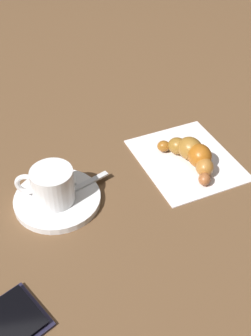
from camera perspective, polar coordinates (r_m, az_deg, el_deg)
ground_plane at (r=0.67m, az=-0.89°, el=-2.61°), size 1.80×1.80×0.00m
saucer at (r=0.65m, az=-9.12°, el=-4.18°), size 0.13×0.13×0.01m
espresso_cup at (r=0.63m, az=-9.87°, el=-2.27°), size 0.09×0.06×0.05m
teaspoon at (r=0.64m, az=-8.45°, el=-3.86°), size 0.11×0.07×0.01m
sugar_packet at (r=0.67m, az=-9.26°, el=-1.94°), size 0.06×0.02×0.01m
napkin at (r=0.73m, az=8.16°, el=1.17°), size 0.19×0.21×0.00m
croissant at (r=0.71m, az=9.01°, el=1.87°), size 0.09×0.12×0.04m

